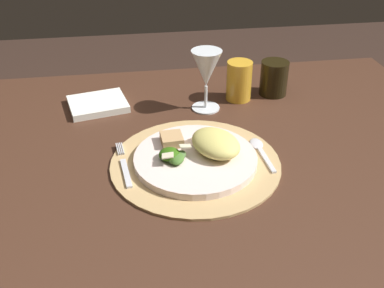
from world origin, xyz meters
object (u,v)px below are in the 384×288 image
(napkin, at_px, (98,104))
(wine_glass, at_px, (206,70))
(spoon, at_px, (259,148))
(amber_tumbler, at_px, (239,81))
(dinner_plate, at_px, (195,159))
(dark_tumbler, at_px, (274,78))
(dining_table, at_px, (224,212))
(fork, at_px, (124,166))

(napkin, relative_size, wine_glass, 0.92)
(spoon, bearing_deg, wine_glass, 110.54)
(amber_tumbler, bearing_deg, spoon, -93.08)
(dinner_plate, distance_m, dark_tumbler, 0.41)
(dining_table, distance_m, dinner_plate, 0.19)
(spoon, bearing_deg, fork, -175.27)
(napkin, xyz_separation_m, wine_glass, (0.28, -0.05, 0.10))
(fork, bearing_deg, dark_tumbler, 36.27)
(amber_tumbler, xyz_separation_m, dark_tumbler, (0.10, 0.02, -0.01))
(dinner_plate, relative_size, dark_tumbler, 2.80)
(dinner_plate, xyz_separation_m, dark_tumbler, (0.27, 0.31, 0.03))
(dark_tumbler, bearing_deg, wine_glass, -163.43)
(dining_table, distance_m, dark_tumbler, 0.40)
(dinner_plate, relative_size, spoon, 1.92)
(fork, relative_size, napkin, 1.15)
(amber_tumbler, bearing_deg, fork, -137.37)
(dinner_plate, xyz_separation_m, spoon, (0.15, 0.03, -0.01))
(dining_table, distance_m, wine_glass, 0.35)
(dining_table, xyz_separation_m, napkin, (-0.29, 0.28, 0.17))
(spoon, bearing_deg, amber_tumbler, 86.92)
(dining_table, xyz_separation_m, dinner_plate, (-0.07, -0.02, 0.18))
(dark_tumbler, bearing_deg, spoon, -112.52)
(dining_table, xyz_separation_m, amber_tumbler, (0.09, 0.27, 0.22))
(fork, distance_m, amber_tumbler, 0.43)
(wine_glass, bearing_deg, fork, -131.40)
(napkin, bearing_deg, dark_tumbler, 1.15)
(dining_table, height_order, dinner_plate, dinner_plate)
(fork, bearing_deg, amber_tumbler, 42.63)
(wine_glass, bearing_deg, amber_tumbler, 23.89)
(napkin, relative_size, dark_tumbler, 1.55)
(spoon, height_order, napkin, napkin)
(spoon, distance_m, dark_tumbler, 0.31)
(dark_tumbler, bearing_deg, dining_table, -123.88)
(spoon, relative_size, napkin, 0.95)
(dining_table, bearing_deg, fork, -175.10)
(spoon, distance_m, amber_tumbler, 0.27)
(dining_table, relative_size, wine_glass, 7.49)
(fork, relative_size, wine_glass, 1.05)
(dining_table, distance_m, amber_tumbler, 0.36)
(dining_table, bearing_deg, napkin, 136.01)
(spoon, distance_m, napkin, 0.45)
(dinner_plate, relative_size, wine_glass, 1.66)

